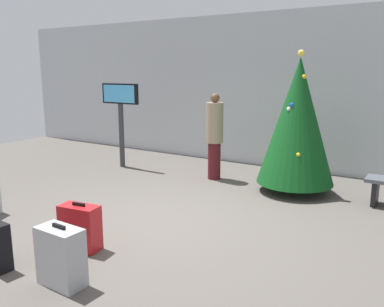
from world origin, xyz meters
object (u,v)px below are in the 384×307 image
(flight_info_kiosk, at_px, (121,108))
(suitcase_1, at_px, (80,228))
(traveller_0, at_px, (215,134))
(holiday_tree, at_px, (297,121))
(suitcase_4, at_px, (61,257))

(flight_info_kiosk, distance_m, suitcase_1, 4.61)
(flight_info_kiosk, bearing_deg, suitcase_1, -54.67)
(flight_info_kiosk, height_order, traveller_0, flight_info_kiosk)
(flight_info_kiosk, distance_m, traveller_0, 2.42)
(traveller_0, bearing_deg, flight_info_kiosk, -174.98)
(holiday_tree, bearing_deg, traveller_0, -179.68)
(holiday_tree, xyz_separation_m, suitcase_4, (-1.00, -4.58, -1.01))
(suitcase_1, xyz_separation_m, suitcase_4, (0.49, -0.71, 0.03))
(suitcase_1, bearing_deg, traveller_0, 93.29)
(suitcase_4, bearing_deg, suitcase_1, 124.81)
(holiday_tree, height_order, flight_info_kiosk, holiday_tree)
(flight_info_kiosk, bearing_deg, holiday_tree, 3.05)
(flight_info_kiosk, height_order, suitcase_4, flight_info_kiosk)
(traveller_0, bearing_deg, suitcase_4, -81.11)
(traveller_0, bearing_deg, suitcase_1, -86.71)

